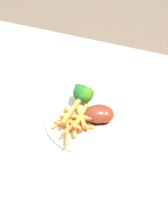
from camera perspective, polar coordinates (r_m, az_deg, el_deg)
The scene contains 10 objects.
ground_plane at distance 1.36m, azimuth -3.80°, elevation -21.04°, with size 6.00×6.00×0.00m, color #6B5B4C.
dining_table at distance 0.75m, azimuth -6.54°, elevation -7.67°, with size 1.29×0.89×0.75m.
dinner_plate at distance 0.67m, azimuth 0.00°, elevation -1.31°, with size 0.24×0.24×0.01m, color silver.
broccoli_floret_front at distance 0.67m, azimuth -0.63°, elevation 4.94°, with size 0.05×0.06×0.07m.
broccoli_floret_middle at distance 0.66m, azimuth 0.23°, elevation 4.76°, with size 0.06×0.05×0.07m.
carrot_fries_pile at distance 0.63m, azimuth -2.63°, elevation -2.00°, with size 0.12×0.15×0.05m.
chicken_drumstick_near at distance 0.65m, azimuth 2.95°, elevation -0.13°, with size 0.13×0.10×0.04m.
chicken_drumstick_far at distance 0.64m, azimuth 3.04°, elevation -0.59°, with size 0.13×0.07×0.05m.
chicken_drumstick_extra at distance 0.65m, azimuth 4.57°, elevation -0.37°, with size 0.12×0.06×0.04m.
fork at distance 0.74m, azimuth -18.81°, elevation 1.24°, with size 0.19×0.01×0.01m, color silver.
Camera 1 is at (-0.19, 0.31, 1.31)m, focal length 34.82 mm.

